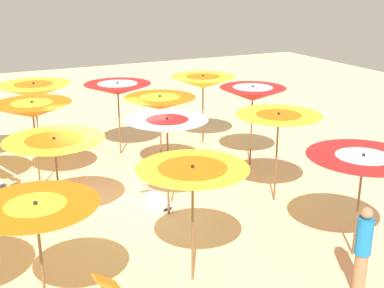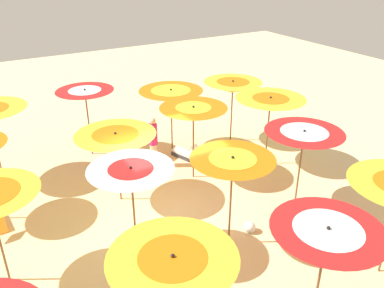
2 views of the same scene
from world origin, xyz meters
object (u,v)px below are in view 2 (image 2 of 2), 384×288
Objects in this scene: lounger_1 at (186,153)px; beach_umbrella_11 at (85,94)px; beach_umbrella_4 at (327,238)px; beach_umbrella_9 at (131,175)px; beach_umbrella_7 at (171,95)px; beach_ball at (250,227)px; beach_umbrella_5 at (232,165)px; beach_umbrella_8 at (173,264)px; lounger_2 at (160,239)px; beach_umbrella_2 at (270,104)px; beach_umbrella_1 at (304,138)px; beach_umbrella_10 at (116,140)px; beach_umbrella_6 at (193,113)px; beachgoer_0 at (153,141)px; beach_umbrella_3 at (233,87)px.

beach_umbrella_11 is at bearing 36.08° from lounger_1.
beach_umbrella_4 is 1.01× the size of beach_umbrella_9.
beach_umbrella_7 is at bearing -8.67° from lounger_1.
beach_umbrella_7 is at bearing 85.06° from beach_ball.
beach_umbrella_4 is at bearing -92.11° from beach_umbrella_5.
beach_umbrella_4 reaches higher than beach_umbrella_9.
beach_umbrella_4 reaches higher than beach_umbrella_8.
beach_umbrella_8 is (-2.66, -2.10, -0.08)m from beach_umbrella_5.
beach_umbrella_8 is at bearing -97.72° from beach_umbrella_11.
lounger_1 reaches higher than lounger_2.
lounger_1 is (-2.19, 1.73, -1.98)m from beach_umbrella_2.
beach_umbrella_11 is at bearing 108.81° from beach_ball.
beach_ball is (-1.88, -0.30, -2.04)m from beach_umbrella_1.
beach_umbrella_5 is 1.04× the size of beach_umbrella_8.
beach_umbrella_5 is at bearing -63.03° from beach_umbrella_10.
beach_umbrella_2 reaches higher than beach_umbrella_1.
beach_ball is (0.84, 3.03, -2.10)m from beach_umbrella_4.
beach_umbrella_8 is at bearing -117.26° from beach_umbrella_7.
beach_umbrella_11 is (0.73, 5.84, 0.01)m from beach_umbrella_9.
beach_umbrella_5 is at bearing -171.74° from beach_umbrella_1.
beach_umbrella_2 is 0.99× the size of beach_umbrella_9.
beach_ball is at bearing -92.79° from beach_umbrella_6.
beach_umbrella_10 is at bearing -178.94° from beach_umbrella_6.
beach_umbrella_6 is at bearing 1.06° from beach_umbrella_10.
beach_umbrella_2 is 4.41m from beach_ball.
beach_umbrella_5 is at bearing -61.89° from beachgoer_0.
beach_umbrella_5 is 1.10× the size of beach_umbrella_10.
lounger_2 is (-1.57, 0.78, -2.07)m from beach_umbrella_5.
beach_umbrella_8 is 0.96× the size of beach_umbrella_9.
beach_umbrella_8 is at bearing -131.24° from beach_umbrella_3.
beach_umbrella_10 is (-2.84, -2.11, -0.22)m from beach_umbrella_7.
beach_umbrella_9 reaches higher than beach_umbrella_5.
beach_umbrella_5 reaches higher than beach_umbrella_2.
beachgoer_0 is (-1.23, 0.06, 0.73)m from lounger_1.
beach_umbrella_4 reaches higher than beach_umbrella_11.
beach_umbrella_9 is (-5.79, -4.28, 0.11)m from beach_umbrella_3.
beach_umbrella_2 is 1.83× the size of lounger_1.
beach_umbrella_9 is at bearing 161.76° from beach_umbrella_5.
beach_umbrella_9 is (-3.10, -2.57, 0.04)m from beach_umbrella_6.
beach_umbrella_2 is 3.44m from beach_umbrella_7.
beach_umbrella_11 reaches higher than beach_umbrella_3.
beach_umbrella_4 is 2.96m from beach_umbrella_5.
beach_umbrella_5 is at bearing 87.89° from beach_umbrella_4.
beach_umbrella_7 is 1.00× the size of beach_umbrella_8.
beachgoer_0 is (2.30, 3.89, -1.33)m from beach_umbrella_9.
beach_umbrella_8 is 8.75m from beach_umbrella_11.
beach_umbrella_5 is 1.40× the size of beachgoer_0.
beach_umbrella_8 is at bearing -99.04° from beach_umbrella_9.
beach_umbrella_6 is 8.01× the size of beach_ball.
beach_umbrella_2 is 2.67m from beach_umbrella_6.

